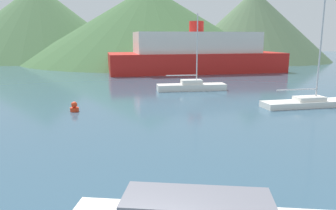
% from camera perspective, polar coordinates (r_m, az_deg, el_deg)
% --- Properties ---
extents(sailboat_inner, '(7.66, 3.26, 10.48)m').
position_cam_1_polar(sailboat_inner, '(27.39, 23.26, 0.59)').
color(sailboat_inner, white).
rests_on(sailboat_inner, ground_plane).
extents(sailboat_middle, '(7.06, 2.66, 7.49)m').
position_cam_1_polar(sailboat_middle, '(33.00, 3.99, 3.32)').
color(sailboat_middle, white).
rests_on(sailboat_middle, ground_plane).
extents(ferry_distant, '(27.59, 14.15, 7.60)m').
position_cam_1_polar(ferry_distant, '(50.83, 4.77, 8.76)').
color(ferry_distant, red).
rests_on(ferry_distant, ground_plane).
extents(buoy_marker, '(0.62, 0.62, 0.71)m').
position_cam_1_polar(buoy_marker, '(24.42, -16.11, -0.40)').
color(buoy_marker, red).
rests_on(buoy_marker, ground_plane).
extents(hill_west, '(46.33, 46.33, 17.99)m').
position_cam_1_polar(hill_west, '(89.72, -21.65, 13.31)').
color(hill_west, '#476B42').
rests_on(hill_west, ground_plane).
extents(hill_central, '(55.69, 55.69, 16.36)m').
position_cam_1_polar(hill_central, '(76.16, -3.39, 13.91)').
color(hill_central, '#3D6038').
rests_on(hill_central, ground_plane).
extents(hill_east, '(34.67, 34.67, 15.79)m').
position_cam_1_polar(hill_east, '(79.93, 14.44, 13.26)').
color(hill_east, '#4C6647').
rests_on(hill_east, ground_plane).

